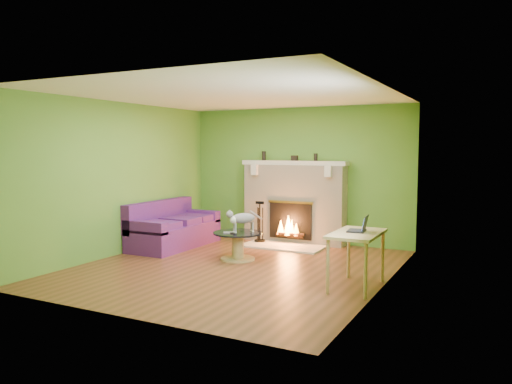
{
  "coord_description": "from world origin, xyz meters",
  "views": [
    {
      "loc": [
        3.69,
        -6.51,
        1.81
      ],
      "look_at": [
        0.15,
        0.4,
        1.13
      ],
      "focal_mm": 35.0,
      "sensor_mm": 36.0,
      "label": 1
    }
  ],
  "objects_px": {
    "desk": "(357,239)",
    "sofa": "(172,229)",
    "cat": "(243,221)",
    "coffee_table": "(238,244)"
  },
  "relations": [
    {
      "from": "desk",
      "to": "sofa",
      "type": "bearing_deg",
      "value": 162.97
    },
    {
      "from": "cat",
      "to": "desk",
      "type": "bearing_deg",
      "value": 22.44
    },
    {
      "from": "desk",
      "to": "cat",
      "type": "bearing_deg",
      "value": 159.42
    },
    {
      "from": "sofa",
      "to": "coffee_table",
      "type": "distance_m",
      "value": 1.69
    },
    {
      "from": "cat",
      "to": "sofa",
      "type": "bearing_deg",
      "value": -149.47
    },
    {
      "from": "sofa",
      "to": "cat",
      "type": "bearing_deg",
      "value": -12.49
    },
    {
      "from": "coffee_table",
      "to": "sofa",
      "type": "bearing_deg",
      "value": 165.26
    },
    {
      "from": "sofa",
      "to": "desk",
      "type": "relative_size",
      "value": 1.89
    },
    {
      "from": "sofa",
      "to": "coffee_table",
      "type": "bearing_deg",
      "value": -14.74
    },
    {
      "from": "coffee_table",
      "to": "cat",
      "type": "xyz_separation_m",
      "value": [
        0.08,
        0.05,
        0.38
      ]
    }
  ]
}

